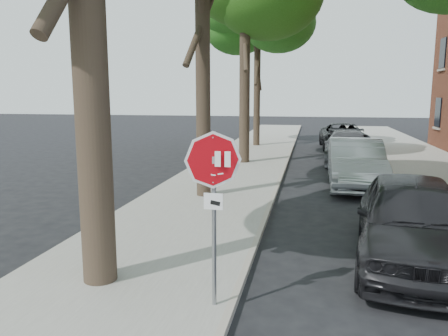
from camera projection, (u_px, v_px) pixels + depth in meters
The scene contains 10 objects.
ground at pixel (261, 316), 6.43m from camera, with size 120.00×120.00×0.00m, color black.
sidewalk_left at pixel (235, 170), 18.51m from camera, with size 4.00×55.00×0.12m, color gray.
curb_left at pixel (283, 172), 18.11m from camera, with size 0.12×55.00×0.13m, color #9E9384.
curb_right at pixel (395, 176), 17.26m from camera, with size 0.12×55.00×0.13m, color #9E9384.
stop_sign at pixel (214, 186), 6.22m from camera, with size 0.76×0.34×2.61m.
tree_far at pixel (258, 27), 26.17m from camera, with size 5.29×4.91×9.33m.
car_a at pixel (412, 220), 8.36m from camera, with size 2.02×5.01×1.71m, color black.
car_b at pixel (355, 163), 15.36m from camera, with size 1.78×5.10×1.68m, color #A1A4A8.
car_c at pixel (347, 147), 20.63m from camera, with size 2.12×5.23×1.52m, color #45464A.
car_d at pixel (343, 136), 26.08m from camera, with size 2.55×5.52×1.53m, color black.
Camera 1 is at (0.64, -5.97, 3.23)m, focal length 35.00 mm.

